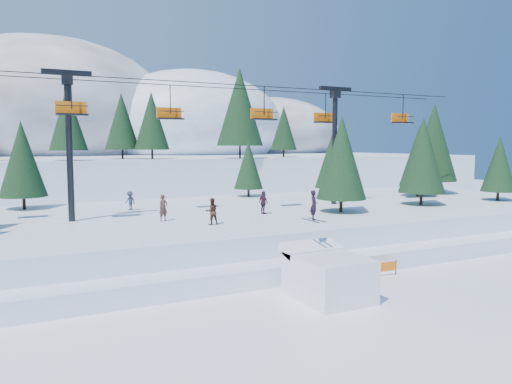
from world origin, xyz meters
name	(u,v)px	position (x,y,z in m)	size (l,w,h in m)	color
ground	(330,316)	(0.00, 0.00, 0.00)	(160.00, 160.00, 0.00)	white
mid_shelf	(195,229)	(0.00, 18.00, 1.25)	(70.00, 22.00, 2.50)	white
berm	(252,266)	(0.00, 8.00, 0.55)	(70.00, 6.00, 1.10)	white
mountain_ridge	(56,133)	(-5.08, 73.33, 9.65)	(119.00, 60.89, 26.46)	white
jump_kicker	(327,275)	(1.41, 2.26, 1.20)	(3.24, 4.43, 5.39)	white
chairlift	(218,125)	(2.02, 18.05, 9.32)	(46.00, 3.21, 10.28)	black
conifer_stand	(222,155)	(2.48, 18.42, 6.95)	(62.64, 17.82, 9.71)	black
distant_skiers	(181,204)	(-1.40, 17.19, 3.34)	(33.40, 10.57, 1.84)	#4E2C23
banner_near	(377,268)	(6.34, 4.29, 0.54)	(2.86, 0.22, 0.90)	black
banner_far	(429,254)	(11.93, 5.67, 0.54)	(2.80, 0.62, 0.90)	black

